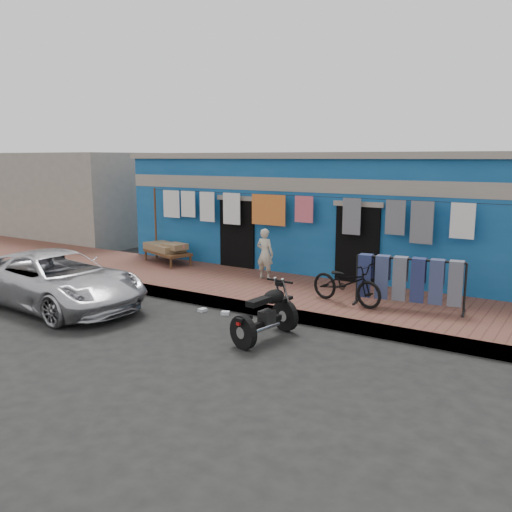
{
  "coord_description": "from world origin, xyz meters",
  "views": [
    {
      "loc": [
        6.17,
        -7.61,
        3.23
      ],
      "look_at": [
        0.0,
        2.0,
        1.15
      ],
      "focal_mm": 38.0,
      "sensor_mm": 36.0,
      "label": 1
    }
  ],
  "objects": [
    {
      "name": "seated_person",
      "position": [
        -0.78,
        3.62,
        0.88
      ],
      "size": [
        0.46,
        0.31,
        1.26
      ],
      "primitive_type": "imported",
      "rotation": [
        0.0,
        0.0,
        3.12
      ],
      "color": "beige",
      "rests_on": "sidewalk"
    },
    {
      "name": "clothesline",
      "position": [
        -0.48,
        4.25,
        1.82
      ],
      "size": [
        10.06,
        0.06,
        2.1
      ],
      "color": "brown",
      "rests_on": "sidewalk"
    },
    {
      "name": "car",
      "position": [
        -3.69,
        -0.29,
        0.63
      ],
      "size": [
        4.61,
        2.32,
        1.26
      ],
      "primitive_type": "imported",
      "rotation": [
        0.0,
        0.0,
        1.51
      ],
      "color": "silver",
      "rests_on": "ground"
    },
    {
      "name": "sidewalk",
      "position": [
        0.0,
        3.0,
        0.12
      ],
      "size": [
        28.0,
        3.0,
        0.25
      ],
      "primitive_type": "cube",
      "color": "brown",
      "rests_on": "ground"
    },
    {
      "name": "curb",
      "position": [
        0.0,
        1.55,
        0.12
      ],
      "size": [
        28.0,
        0.1,
        0.25
      ],
      "primitive_type": "cube",
      "color": "gray",
      "rests_on": "ground"
    },
    {
      "name": "building",
      "position": [
        -0.0,
        6.99,
        1.69
      ],
      "size": [
        12.2,
        5.2,
        3.36
      ],
      "color": "navy",
      "rests_on": "ground"
    },
    {
      "name": "ground",
      "position": [
        0.0,
        0.0,
        0.0
      ],
      "size": [
        80.0,
        80.0,
        0.0
      ],
      "primitive_type": "plane",
      "color": "black",
      "rests_on": "ground"
    },
    {
      "name": "neighbor_left",
      "position": [
        -11.0,
        7.0,
        1.7
      ],
      "size": [
        6.0,
        5.0,
        3.4
      ],
      "primitive_type": "cube",
      "color": "#9E9384",
      "rests_on": "ground"
    },
    {
      "name": "litter_c",
      "position": [
        -0.8,
        1.13,
        0.03
      ],
      "size": [
        0.15,
        0.18,
        0.07
      ],
      "primitive_type": "cube",
      "rotation": [
        0.0,
        0.0,
        1.49
      ],
      "color": "silver",
      "rests_on": "ground"
    },
    {
      "name": "charpoy",
      "position": [
        -4.2,
        3.84,
        0.54
      ],
      "size": [
        2.23,
        1.9,
        0.58
      ],
      "primitive_type": null,
      "rotation": [
        0.0,
        0.0,
        -0.34
      ],
      "color": "brown",
      "rests_on": "sidewalk"
    },
    {
      "name": "litter_a",
      "position": [
        -0.25,
        1.2,
        0.04
      ],
      "size": [
        0.2,
        0.18,
        0.07
      ],
      "primitive_type": "cube",
      "rotation": [
        0.0,
        0.0,
        0.4
      ],
      "color": "silver",
      "rests_on": "ground"
    },
    {
      "name": "bicycle",
      "position": [
        1.87,
        2.55,
        0.79
      ],
      "size": [
        1.74,
        0.92,
        1.07
      ],
      "primitive_type": "imported",
      "rotation": [
        0.0,
        0.0,
        1.36
      ],
      "color": "black",
      "rests_on": "sidewalk"
    },
    {
      "name": "litter_b",
      "position": [
        1.0,
        1.2,
        0.04
      ],
      "size": [
        0.17,
        0.18,
        0.07
      ],
      "primitive_type": "cube",
      "rotation": [
        0.0,
        0.0,
        0.93
      ],
      "color": "silver",
      "rests_on": "ground"
    },
    {
      "name": "jeans_rack",
      "position": [
        3.05,
        2.91,
        0.78
      ],
      "size": [
        2.34,
        1.08,
        1.06
      ],
      "primitive_type": null,
      "rotation": [
        0.0,
        0.0,
        0.15
      ],
      "color": "black",
      "rests_on": "sidewalk"
    },
    {
      "name": "motorcycle",
      "position": [
        1.26,
        0.34,
        0.51
      ],
      "size": [
        0.83,
        1.67,
        1.02
      ],
      "primitive_type": null,
      "rotation": [
        0.0,
        0.0,
        -0.09
      ],
      "color": "black",
      "rests_on": "ground"
    }
  ]
}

